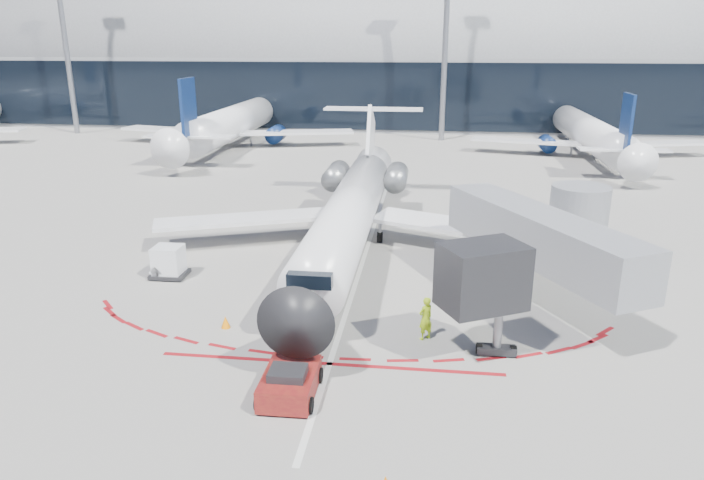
# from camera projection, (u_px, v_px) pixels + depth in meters

# --- Properties ---
(ground) EXTENTS (260.00, 260.00, 0.00)m
(ground) POSITION_uv_depth(u_px,v_px,m) (361.00, 266.00, 36.16)
(ground) COLOR gray
(ground) RESTS_ON ground
(apron_centerline) EXTENTS (0.25, 40.00, 0.01)m
(apron_centerline) POSITION_uv_depth(u_px,v_px,m) (365.00, 255.00, 38.05)
(apron_centerline) COLOR silver
(apron_centerline) RESTS_ON ground
(apron_stop_bar) EXTENTS (14.00, 0.25, 0.01)m
(apron_stop_bar) POSITION_uv_depth(u_px,v_px,m) (329.00, 364.00, 25.30)
(apron_stop_bar) COLOR maroon
(apron_stop_bar) RESTS_ON ground
(terminal_building) EXTENTS (150.00, 24.15, 24.00)m
(terminal_building) POSITION_uv_depth(u_px,v_px,m) (409.00, 66.00, 94.90)
(terminal_building) COLOR gray
(terminal_building) RESTS_ON ground
(jet_bridge) EXTENTS (10.03, 15.20, 4.90)m
(jet_bridge) POSITION_uv_depth(u_px,v_px,m) (550.00, 239.00, 31.23)
(jet_bridge) COLOR gray
(jet_bridge) RESTS_ON ground
(light_mast_west) EXTENTS (0.70, 0.70, 25.00)m
(light_mast_west) POSITION_uv_depth(u_px,v_px,m) (65.00, 39.00, 83.03)
(light_mast_west) COLOR gray
(light_mast_west) RESTS_ON ground
(light_mast_centre) EXTENTS (0.70, 0.70, 25.00)m
(light_mast_centre) POSITION_uv_depth(u_px,v_px,m) (446.00, 39.00, 77.06)
(light_mast_centre) COLOR gray
(light_mast_centre) RESTS_ON ground
(regional_jet) EXTENTS (25.24, 31.12, 7.79)m
(regional_jet) POSITION_uv_depth(u_px,v_px,m) (352.00, 208.00, 38.42)
(regional_jet) COLOR white
(regional_jet) RESTS_ON ground
(pushback_tug) EXTENTS (2.08, 4.81, 1.25)m
(pushback_tug) POSITION_uv_depth(u_px,v_px,m) (290.00, 382.00, 22.90)
(pushback_tug) COLOR #5F0D12
(pushback_tug) RESTS_ON ground
(ramp_worker) EXTENTS (0.85, 0.82, 1.96)m
(ramp_worker) POSITION_uv_depth(u_px,v_px,m) (426.00, 318.00, 27.13)
(ramp_worker) COLOR #AFDF17
(ramp_worker) RESTS_ON ground
(uld_container) EXTENTS (1.88, 1.60, 1.76)m
(uld_container) POSITION_uv_depth(u_px,v_px,m) (169.00, 262.00, 34.28)
(uld_container) COLOR black
(uld_container) RESTS_ON ground
(safety_cone_left) EXTENTS (0.41, 0.41, 0.57)m
(safety_cone_left) POSITION_uv_depth(u_px,v_px,m) (226.00, 322.00, 28.40)
(safety_cone_left) COLOR orange
(safety_cone_left) RESTS_ON ground
(bg_airliner_1) EXTENTS (34.24, 36.25, 11.08)m
(bg_airliner_1) POSITION_uv_depth(u_px,v_px,m) (234.00, 99.00, 75.92)
(bg_airliner_1) COLOR white
(bg_airliner_1) RESTS_ON ground
(bg_airliner_2) EXTENTS (30.29, 32.08, 9.80)m
(bg_airliner_2) POSITION_uv_depth(u_px,v_px,m) (592.00, 111.00, 69.06)
(bg_airliner_2) COLOR white
(bg_airliner_2) RESTS_ON ground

